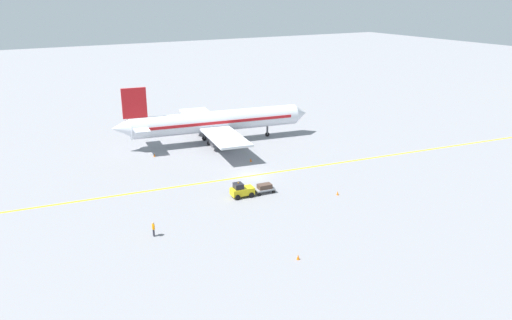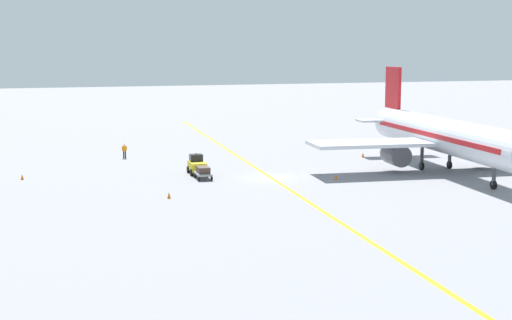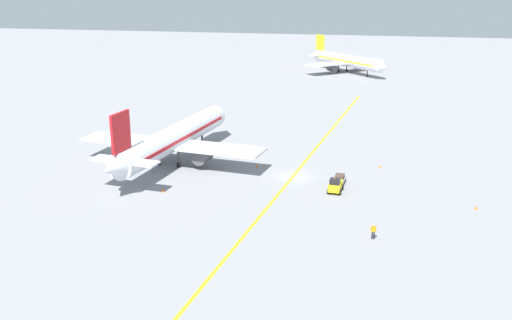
# 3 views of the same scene
# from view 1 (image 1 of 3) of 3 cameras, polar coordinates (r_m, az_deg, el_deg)

# --- Properties ---
(ground_plane) EXTENTS (400.00, 400.00, 0.00)m
(ground_plane) POSITION_cam_1_polar(r_m,az_deg,el_deg) (72.45, -0.53, -1.82)
(ground_plane) COLOR gray
(apron_yellow_centreline) EXTENTS (13.93, 119.28, 0.01)m
(apron_yellow_centreline) POSITION_cam_1_polar(r_m,az_deg,el_deg) (72.45, -0.53, -1.81)
(apron_yellow_centreline) COLOR yellow
(apron_yellow_centreline) RESTS_ON ground
(airplane_at_gate) EXTENTS (28.46, 35.50, 10.60)m
(airplane_at_gate) POSITION_cam_1_polar(r_m,az_deg,el_deg) (88.04, -4.75, 4.37)
(airplane_at_gate) COLOR silver
(airplane_at_gate) RESTS_ON ground
(baggage_tug_white) EXTENTS (1.98, 3.12, 2.11)m
(baggage_tug_white) POSITION_cam_1_polar(r_m,az_deg,el_deg) (64.86, -1.66, -3.49)
(baggage_tug_white) COLOR gold
(baggage_tug_white) RESTS_ON ground
(baggage_cart_trailing) EXTENTS (1.63, 2.71, 1.24)m
(baggage_cart_trailing) POSITION_cam_1_polar(r_m,az_deg,el_deg) (66.15, 0.98, -3.16)
(baggage_cart_trailing) COLOR gray
(baggage_cart_trailing) RESTS_ON ground
(ground_crew_worker) EXTENTS (0.58, 0.23, 1.68)m
(ground_crew_worker) POSITION_cam_1_polar(r_m,az_deg,el_deg) (55.91, -11.64, -7.68)
(ground_crew_worker) COLOR #23232D
(ground_crew_worker) RESTS_ON ground
(traffic_cone_near_nose) EXTENTS (0.32, 0.32, 0.55)m
(traffic_cone_near_nose) POSITION_cam_1_polar(r_m,az_deg,el_deg) (82.39, -11.54, 0.56)
(traffic_cone_near_nose) COLOR orange
(traffic_cone_near_nose) RESTS_ON ground
(traffic_cone_mid_apron) EXTENTS (0.32, 0.32, 0.55)m
(traffic_cone_mid_apron) POSITION_cam_1_polar(r_m,az_deg,el_deg) (78.38, -0.60, 0.01)
(traffic_cone_mid_apron) COLOR orange
(traffic_cone_mid_apron) RESTS_ON ground
(traffic_cone_by_wingtip) EXTENTS (0.32, 0.32, 0.55)m
(traffic_cone_by_wingtip) POSITION_cam_1_polar(r_m,az_deg,el_deg) (50.82, 4.83, -10.99)
(traffic_cone_by_wingtip) COLOR orange
(traffic_cone_by_wingtip) RESTS_ON ground
(traffic_cone_far_edge) EXTENTS (0.32, 0.32, 0.55)m
(traffic_cone_far_edge) POSITION_cam_1_polar(r_m,az_deg,el_deg) (66.52, 9.32, -3.75)
(traffic_cone_far_edge) COLOR orange
(traffic_cone_far_edge) RESTS_ON ground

